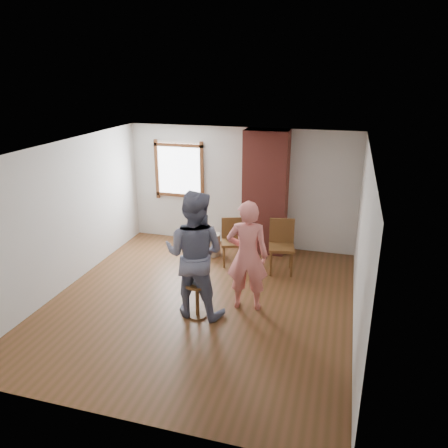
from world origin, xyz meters
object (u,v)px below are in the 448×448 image
at_px(dining_chair_left, 232,239).
at_px(person_pink, 247,256).
at_px(stoneware_crock, 211,245).
at_px(dining_chair_right, 282,243).
at_px(side_table, 197,294).
at_px(man, 195,254).

distance_m(dining_chair_left, person_pink, 1.82).
relative_size(stoneware_crock, dining_chair_right, 0.46).
distance_m(side_table, person_pink, 1.00).
relative_size(stoneware_crock, person_pink, 0.25).
bearing_deg(person_pink, side_table, 29.25).
bearing_deg(dining_chair_left, dining_chair_right, -22.74).
xyz_separation_m(dining_chair_left, dining_chair_right, (1.00, -0.09, 0.06)).
distance_m(dining_chair_left, dining_chair_right, 1.01).
distance_m(dining_chair_left, side_table, 2.16).
distance_m(stoneware_crock, person_pink, 2.34).
xyz_separation_m(dining_chair_right, man, (-1.08, -1.94, 0.45)).
distance_m(stoneware_crock, dining_chair_left, 0.64).
height_order(stoneware_crock, side_table, side_table).
bearing_deg(dining_chair_left, stoneware_crock, 137.05).
xyz_separation_m(side_table, man, (-0.07, 0.12, 0.62)).
xyz_separation_m(stoneware_crock, person_pink, (1.20, -1.89, 0.69)).
height_order(dining_chair_left, side_table, dining_chair_left).
height_order(dining_chair_right, person_pink, person_pink).
distance_m(dining_chair_left, man, 2.10).
xyz_separation_m(stoneware_crock, dining_chair_right, (1.53, -0.34, 0.34)).
relative_size(stoneware_crock, man, 0.23).
bearing_deg(person_pink, man, 19.71).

